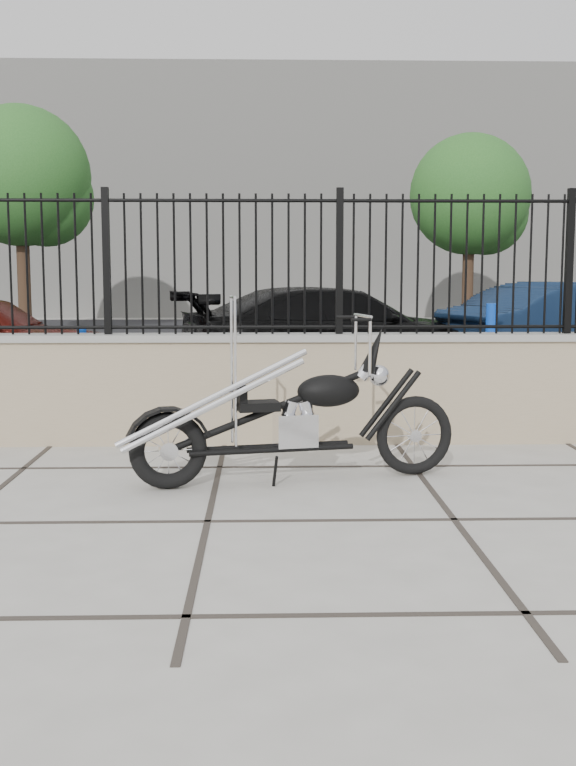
% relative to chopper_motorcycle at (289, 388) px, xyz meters
% --- Properties ---
extents(ground_plane, '(90.00, 90.00, 0.00)m').
position_rel_chopper_motorcycle_xyz_m(ground_plane, '(-0.52, -1.01, -0.68)').
color(ground_plane, '#99968E').
rests_on(ground_plane, ground).
extents(parking_lot, '(30.00, 30.00, 0.00)m').
position_rel_chopper_motorcycle_xyz_m(parking_lot, '(-0.52, 11.49, -0.68)').
color(parking_lot, black).
rests_on(parking_lot, ground).
extents(retaining_wall, '(14.00, 0.36, 0.96)m').
position_rel_chopper_motorcycle_xyz_m(retaining_wall, '(-0.52, 1.49, -0.20)').
color(retaining_wall, gray).
rests_on(retaining_wall, ground_plane).
extents(iron_fence, '(14.00, 0.08, 1.20)m').
position_rel_chopper_motorcycle_xyz_m(iron_fence, '(-0.52, 1.49, 0.88)').
color(iron_fence, black).
rests_on(iron_fence, retaining_wall).
extents(background_building, '(22.00, 6.00, 8.00)m').
position_rel_chopper_motorcycle_xyz_m(background_building, '(-0.52, 25.49, 3.32)').
color(background_building, beige).
rests_on(background_building, ground_plane).
extents(chopper_motorcycle, '(2.30, 0.86, 1.36)m').
position_rel_chopper_motorcycle_xyz_m(chopper_motorcycle, '(0.00, 0.00, 0.00)').
color(chopper_motorcycle, black).
rests_on(chopper_motorcycle, ground_plane).
extents(car_black, '(4.76, 3.15, 1.28)m').
position_rel_chopper_motorcycle_xyz_m(car_black, '(0.84, 6.18, -0.04)').
color(car_black, black).
rests_on(car_black, parking_lot).
extents(bollard_a, '(0.12, 0.12, 0.87)m').
position_rel_chopper_motorcycle_xyz_m(bollard_a, '(-2.23, 3.83, -0.24)').
color(bollard_a, '#0C26C0').
rests_on(bollard_a, ground_plane).
extents(bollard_b, '(0.16, 0.16, 1.13)m').
position_rel_chopper_motorcycle_xyz_m(bollard_b, '(2.50, 4.16, -0.12)').
color(bollard_b, '#0B43A5').
rests_on(bollard_b, ground_plane).
extents(tree_left, '(3.23, 3.23, 5.45)m').
position_rel_chopper_motorcycle_xyz_m(tree_left, '(-5.78, 14.94, 3.13)').
color(tree_left, '#382619').
rests_on(tree_left, ground_plane).
extents(tree_right, '(2.96, 2.96, 4.99)m').
position_rel_chopper_motorcycle_xyz_m(tree_right, '(4.91, 16.03, 2.82)').
color(tree_right, '#382619').
rests_on(tree_right, ground_plane).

